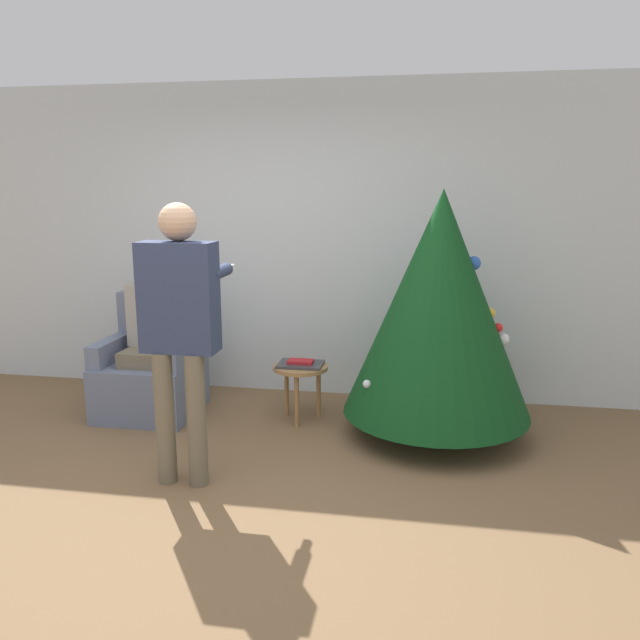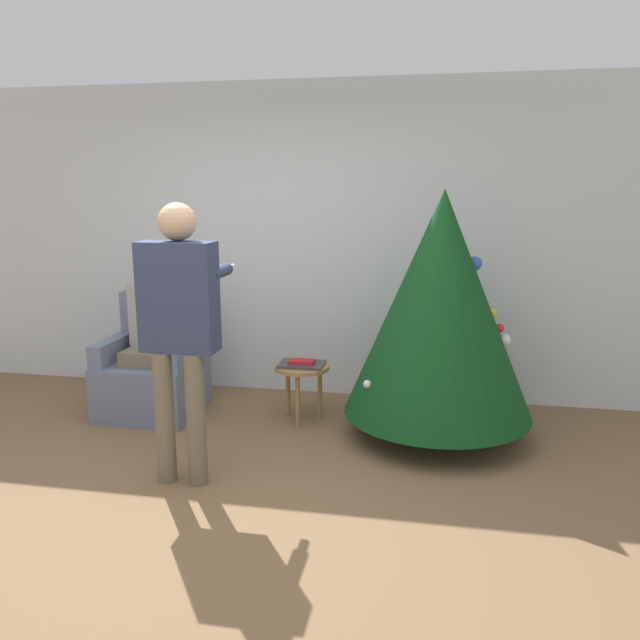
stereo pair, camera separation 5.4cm
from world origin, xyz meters
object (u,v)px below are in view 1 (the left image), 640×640
at_px(person_seated, 149,331).
at_px(person_standing, 180,317).
at_px(side_stool, 301,374).
at_px(christmas_tree, 439,304).
at_px(armchair, 153,373).

height_order(person_seated, person_standing, person_standing).
relative_size(person_standing, side_stool, 3.85).
bearing_deg(christmas_tree, person_seated, 178.08).
distance_m(person_seated, side_stool, 1.28).
bearing_deg(armchair, person_standing, -56.83).
distance_m(christmas_tree, person_standing, 1.86).
bearing_deg(person_standing, side_stool, 65.77).
distance_m(person_seated, person_standing, 1.36).
distance_m(armchair, person_seated, 0.37).
relative_size(christmas_tree, side_stool, 4.03).
height_order(person_seated, side_stool, person_seated).
distance_m(armchair, person_standing, 1.52).
bearing_deg(person_standing, person_seated, 123.84).
height_order(armchair, person_seated, person_seated).
distance_m(christmas_tree, person_seated, 2.31).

